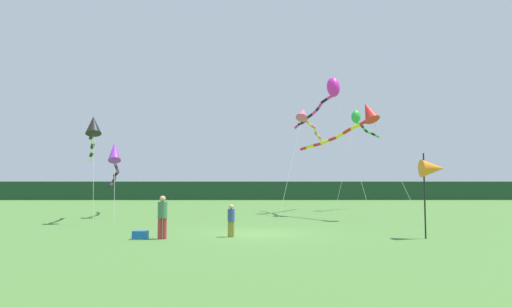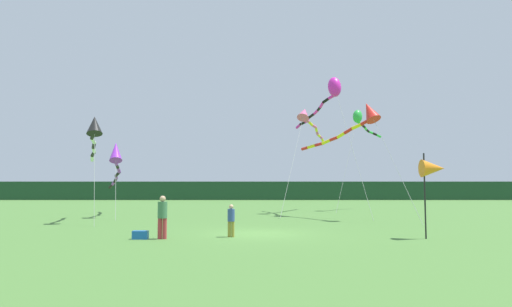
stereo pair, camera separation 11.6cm
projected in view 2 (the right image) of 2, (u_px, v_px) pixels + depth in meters
The scene contains 12 objects.
ground_plane at pixel (256, 234), 18.63m from camera, with size 120.00×120.00×0.00m, color #477533.
distant_treeline at pixel (256, 191), 63.60m from camera, with size 108.00×3.52×2.60m, color #1E4228.
person_adult at pixel (162, 215), 16.85m from camera, with size 0.36×0.36×1.66m.
person_child at pixel (230, 219), 17.50m from camera, with size 0.28×0.28×1.29m.
cooler_box at pixel (140, 235), 16.75m from camera, with size 0.58×0.30×0.32m, color #1959B2.
banner_flag_pole at pixel (432, 169), 17.06m from camera, with size 0.90×0.70×3.31m.
kite_rainbow at pixel (307, 119), 33.22m from camera, with size 4.52×10.78×8.05m.
kite_black at pixel (93, 130), 24.38m from camera, with size 2.57×6.11×6.01m.
kite_red at pixel (361, 117), 26.42m from camera, with size 5.52×7.64×7.21m.
kite_green at pixel (359, 119), 36.25m from camera, with size 5.37×6.72×8.38m.
kite_purple at pixel (115, 158), 28.89m from camera, with size 3.25×8.34×5.04m.
kite_magenta at pixel (330, 92), 30.52m from camera, with size 3.64×9.70×9.63m.
Camera 2 is at (-0.05, -18.83, 2.06)m, focal length 30.72 mm.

